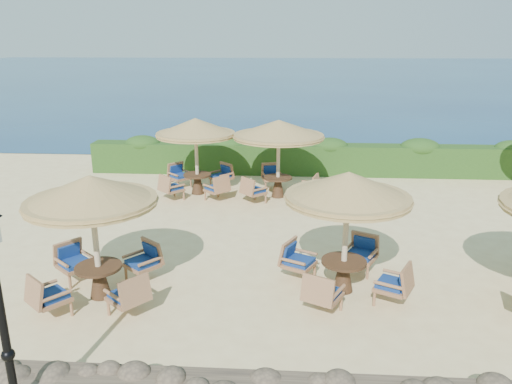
% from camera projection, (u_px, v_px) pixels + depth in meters
% --- Properties ---
extents(ground, '(120.00, 120.00, 0.00)m').
position_uv_depth(ground, '(329.00, 245.00, 13.15)').
color(ground, beige).
rests_on(ground, ground).
extents(sea, '(160.00, 160.00, 0.00)m').
position_uv_depth(sea, '(296.00, 72.00, 79.89)').
color(sea, navy).
rests_on(sea, ground).
extents(hedge, '(18.00, 0.90, 1.20)m').
position_uv_depth(hedge, '(316.00, 159.00, 19.84)').
color(hedge, '#1C3C13').
rests_on(hedge, ground).
extents(lamp_post, '(0.44, 0.44, 3.31)m').
position_uv_depth(lamp_post, '(4.00, 332.00, 6.50)').
color(lamp_post, black).
rests_on(lamp_post, ground).
extents(cafe_set_0, '(2.65, 2.65, 2.65)m').
position_uv_depth(cafe_set_0, '(93.00, 217.00, 10.00)').
color(cafe_set_0, '#CEB691').
rests_on(cafe_set_0, ground).
extents(cafe_set_1, '(2.81, 2.81, 2.65)m').
position_uv_depth(cafe_set_1, '(347.00, 213.00, 10.25)').
color(cafe_set_1, '#CEB691').
rests_on(cafe_set_1, ground).
extents(cafe_set_3, '(2.72, 2.72, 2.65)m').
position_uv_depth(cafe_set_3, '(196.00, 143.00, 16.97)').
color(cafe_set_3, '#CEB691').
rests_on(cafe_set_3, ground).
extents(cafe_set_4, '(3.07, 3.07, 2.65)m').
position_uv_depth(cafe_set_4, '(278.00, 140.00, 16.56)').
color(cafe_set_4, '#CEB691').
rests_on(cafe_set_4, ground).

